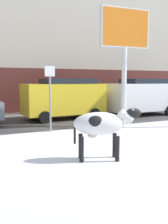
% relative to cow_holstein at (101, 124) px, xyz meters
% --- Properties ---
extents(ground_plane, '(120.00, 120.00, 0.00)m').
position_rel_cow_holstein_xyz_m(ground_plane, '(1.00, 0.12, -1.00)').
color(ground_plane, white).
extents(road_strip, '(60.00, 5.60, 0.01)m').
position_rel_cow_holstein_xyz_m(road_strip, '(1.00, 7.46, -1.00)').
color(road_strip, '#423F3F').
rests_on(road_strip, ground).
extents(building_facade, '(44.00, 6.10, 13.00)m').
position_rel_cow_holstein_xyz_m(building_facade, '(1.00, 13.47, 5.48)').
color(building_facade, '#BCB29E').
rests_on(building_facade, ground).
extents(cow_holstein, '(1.91, 1.08, 1.54)m').
position_rel_cow_holstein_xyz_m(cow_holstein, '(0.00, 0.00, 0.00)').
color(cow_holstein, silver).
rests_on(cow_holstein, ground).
extents(billboard, '(2.53, 0.40, 5.56)m').
position_rel_cow_holstein_xyz_m(billboard, '(3.71, 4.27, 3.31)').
color(billboard, silver).
rests_on(billboard, ground).
extents(car_yellow_van, '(4.67, 2.27, 2.32)m').
position_rel_cow_holstein_xyz_m(car_yellow_van, '(1.99, 7.71, 0.24)').
color(car_yellow_van, gold).
rests_on(car_yellow_van, ground).
extents(car_white_van, '(4.67, 2.27, 2.32)m').
position_rel_cow_holstein_xyz_m(car_white_van, '(7.07, 7.12, 0.24)').
color(car_white_van, white).
rests_on(car_white_van, ground).
extents(pedestrian_by_cars, '(0.36, 0.24, 1.73)m').
position_rel_cow_holstein_xyz_m(pedestrian_by_cars, '(1.68, 10.09, -0.12)').
color(pedestrian_by_cars, '#282833').
rests_on(pedestrian_by_cars, ground).
extents(street_sign, '(0.44, 0.08, 2.82)m').
position_rel_cow_holstein_xyz_m(street_sign, '(0.07, 4.51, 0.67)').
color(street_sign, gray).
rests_on(street_sign, ground).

